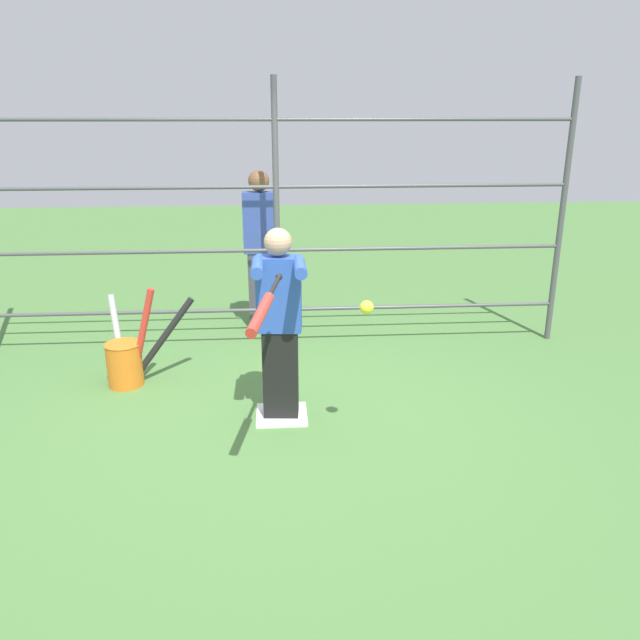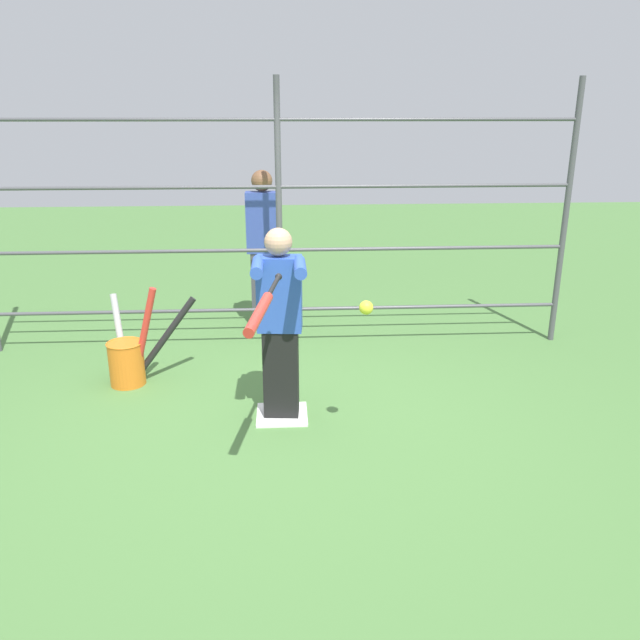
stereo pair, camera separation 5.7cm
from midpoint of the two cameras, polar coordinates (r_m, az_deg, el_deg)
name	(u,v)px [view 2 (the right image)]	position (r m, az deg, el deg)	size (l,w,h in m)	color
ground_plane	(282,416)	(5.03, -3.17, -8.73)	(24.00, 24.00, 0.00)	#4C7A3D
home_plate	(282,415)	(5.03, -3.17, -8.63)	(0.40, 0.40, 0.02)	white
fence_backstop	(279,219)	(6.16, -3.49, 9.21)	(5.79, 0.06, 2.62)	#4C4C51
batter	(280,319)	(4.70, -3.34, 0.05)	(0.39, 0.52, 1.51)	black
baseball_bat_swinging	(262,309)	(3.74, -4.93, 1.03)	(0.22, 0.86, 0.16)	black
softball_in_flight	(366,308)	(4.18, 4.63, 1.14)	(0.10, 0.10, 0.10)	yellow
bat_bucket	(130,358)	(5.74, -16.72, -3.34)	(0.80, 0.48, 0.90)	orange
bystander_behind_fence	(264,248)	(6.81, -4.93, 6.55)	(0.36, 0.22, 1.73)	#3F3F47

